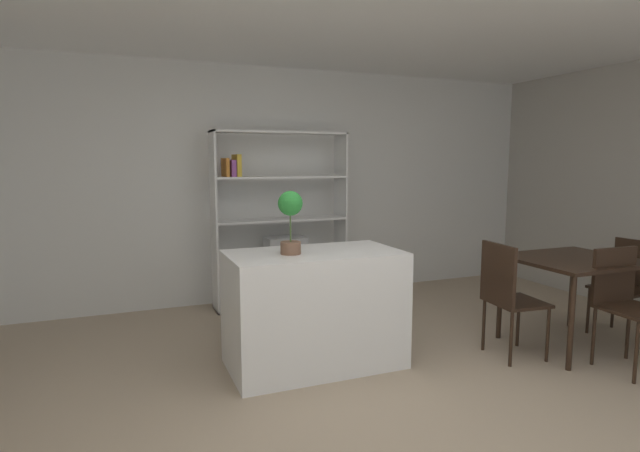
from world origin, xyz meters
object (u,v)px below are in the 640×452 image
(dining_table, at_px, (574,268))
(dining_chair_window_side, at_px, (629,279))
(kitchen_island, at_px, (314,309))
(dining_chair_near, at_px, (624,296))
(dining_chair_island_side, at_px, (507,291))
(potted_plant_on_island, at_px, (290,215))
(open_bookshelf, at_px, (279,225))

(dining_table, distance_m, dining_chair_window_side, 0.73)
(kitchen_island, relative_size, dining_chair_window_side, 1.51)
(dining_table, xyz_separation_m, dining_chair_near, (0.00, -0.47, -0.13))
(dining_chair_near, relative_size, dining_chair_window_side, 1.05)
(dining_chair_near, bearing_deg, dining_chair_island_side, 148.58)
(dining_chair_island_side, distance_m, dining_chair_window_side, 1.43)
(potted_plant_on_island, height_order, dining_table, potted_plant_on_island)
(dining_table, height_order, dining_chair_island_side, dining_chair_island_side)
(dining_chair_near, distance_m, dining_chair_window_side, 0.86)
(open_bookshelf, height_order, dining_chair_near, open_bookshelf)
(dining_chair_near, bearing_deg, potted_plant_on_island, 162.02)
(potted_plant_on_island, distance_m, dining_chair_island_side, 1.87)
(potted_plant_on_island, relative_size, dining_chair_window_side, 0.54)
(potted_plant_on_island, bearing_deg, kitchen_island, 6.32)
(potted_plant_on_island, height_order, dining_chair_island_side, potted_plant_on_island)
(open_bookshelf, bearing_deg, potted_plant_on_island, -104.52)
(potted_plant_on_island, distance_m, dining_chair_near, 2.67)
(potted_plant_on_island, bearing_deg, dining_chair_island_side, -13.78)
(potted_plant_on_island, bearing_deg, dining_chair_near, -20.35)
(dining_table, distance_m, dining_chair_near, 0.49)
(potted_plant_on_island, relative_size, dining_table, 0.48)
(open_bookshelf, relative_size, dining_table, 1.93)
(kitchen_island, xyz_separation_m, dining_chair_island_side, (1.51, -0.44, 0.11))
(dining_chair_island_side, xyz_separation_m, dining_chair_window_side, (1.43, -0.00, -0.03))
(kitchen_island, xyz_separation_m, open_bookshelf, (0.26, 1.74, 0.45))
(potted_plant_on_island, relative_size, open_bookshelf, 0.25)
(kitchen_island, xyz_separation_m, dining_table, (2.22, -0.45, 0.24))
(kitchen_island, height_order, dining_chair_island_side, dining_chair_island_side)
(kitchen_island, relative_size, dining_chair_island_side, 1.41)
(dining_table, distance_m, dining_chair_island_side, 0.73)
(open_bookshelf, distance_m, dining_chair_island_side, 2.54)
(open_bookshelf, height_order, dining_table, open_bookshelf)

